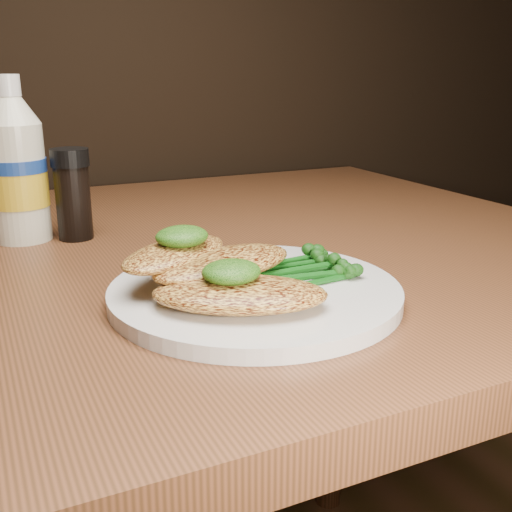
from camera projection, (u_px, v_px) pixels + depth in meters
name	position (u px, v px, depth m)	size (l,w,h in m)	color
plate	(255.00, 292.00, 0.53)	(0.25, 0.25, 0.01)	silver
chicken_front	(240.00, 294.00, 0.48)	(0.14, 0.07, 0.02)	gold
chicken_mid	(223.00, 264.00, 0.53)	(0.14, 0.07, 0.02)	gold
chicken_back	(175.00, 254.00, 0.53)	(0.12, 0.06, 0.02)	gold
pesto_front	(231.00, 272.00, 0.48)	(0.05, 0.04, 0.02)	black
pesto_back	(182.00, 236.00, 0.53)	(0.05, 0.04, 0.02)	black
broccolini_bundle	(291.00, 266.00, 0.55)	(0.12, 0.09, 0.02)	#104C12
mayo_bottle	(16.00, 160.00, 0.69)	(0.07, 0.07, 0.19)	beige
pepper_grinder	(73.00, 194.00, 0.71)	(0.04, 0.04, 0.11)	black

